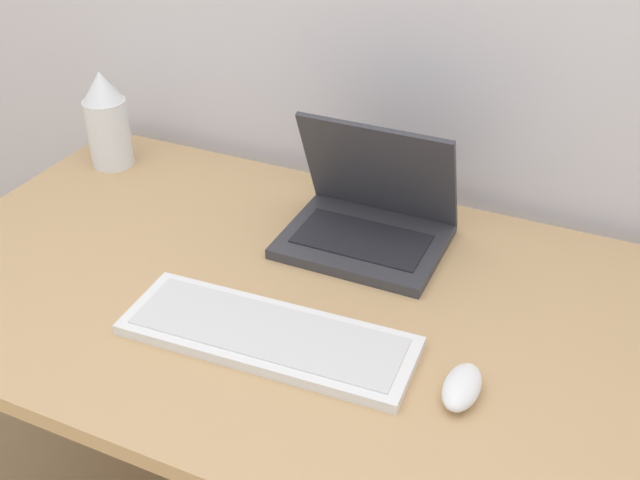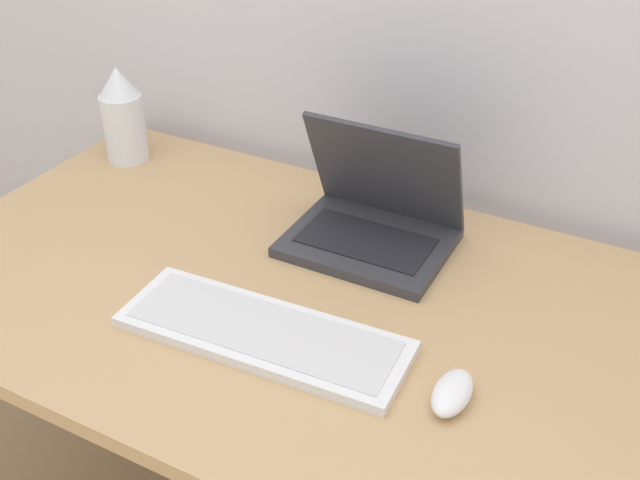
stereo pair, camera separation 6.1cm
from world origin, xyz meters
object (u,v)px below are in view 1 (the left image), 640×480
Objects in this scene: laptop at (369,216)px; vase at (107,120)px; mouse at (462,387)px; keyboard at (268,335)px.

laptop is 1.36× the size of vase.
laptop is 0.43m from mouse.
mouse is at bearing -50.45° from laptop.
mouse is 0.98m from vase.
vase is (-0.90, 0.38, 0.09)m from mouse.
vase is at bearing 146.81° from keyboard.
keyboard is at bearing -96.33° from laptop.
keyboard is 0.31m from mouse.
laptop is 0.63m from vase.
mouse is at bearing -22.88° from vase.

